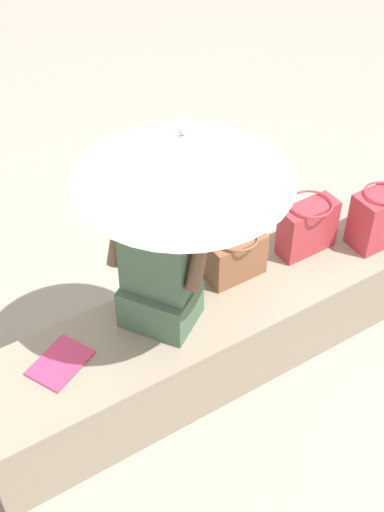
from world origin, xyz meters
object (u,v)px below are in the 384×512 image
object	(u,v)px
parasol	(183,157)
handbag_black	(308,227)
person_seated	(159,260)
tote_bag_canvas	(236,256)
shoulder_bag_spare	(377,218)
magazine	(60,363)

from	to	relation	value
parasol	handbag_black	world-z (taller)	parasol
person_seated	tote_bag_canvas	distance (m)	0.55
tote_bag_canvas	shoulder_bag_spare	world-z (taller)	shoulder_bag_spare
parasol	shoulder_bag_spare	distance (m)	1.43
magazine	shoulder_bag_spare	bearing A→B (deg)	150.12
person_seated	shoulder_bag_spare	world-z (taller)	person_seated
handbag_black	magazine	xyz separation A→B (m)	(1.47, 0.02, -0.15)
handbag_black	shoulder_bag_spare	world-z (taller)	shoulder_bag_spare
person_seated	shoulder_bag_spare	xyz separation A→B (m)	(-1.28, 0.13, -0.22)
shoulder_bag_spare	handbag_black	bearing A→B (deg)	-23.41
person_seated	magazine	xyz separation A→B (m)	(0.54, -0.00, -0.38)
shoulder_bag_spare	magazine	distance (m)	1.84
handbag_black	magazine	size ratio (longest dim) A/B	1.14
tote_bag_canvas	magazine	size ratio (longest dim) A/B	1.09
tote_bag_canvas	shoulder_bag_spare	bearing A→B (deg)	166.80
parasol	tote_bag_canvas	xyz separation A→B (m)	(-0.40, -0.13, -0.83)
person_seated	magazine	world-z (taller)	person_seated
person_seated	handbag_black	bearing A→B (deg)	-178.45
person_seated	parasol	xyz separation A→B (m)	(-0.09, 0.07, 0.57)
person_seated	shoulder_bag_spare	bearing A→B (deg)	174.31
person_seated	shoulder_bag_spare	distance (m)	1.31
shoulder_bag_spare	magazine	xyz separation A→B (m)	(1.82, -0.13, -0.16)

